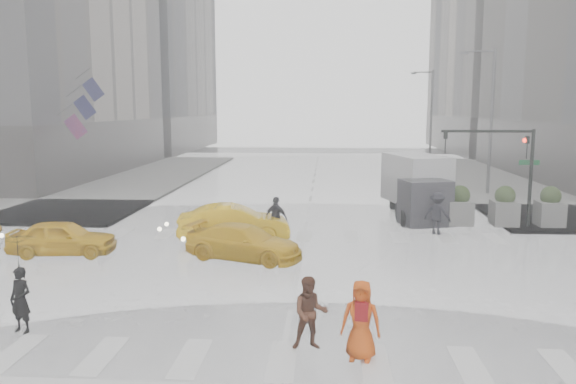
# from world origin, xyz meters

# --- Properties ---
(ground) EXTENTS (120.00, 120.00, 0.00)m
(ground) POSITION_xyz_m (0.00, 0.00, 0.00)
(ground) COLOR black
(ground) RESTS_ON ground
(sidewalk_nw) EXTENTS (35.00, 35.00, 0.15)m
(sidewalk_nw) POSITION_xyz_m (-19.50, 17.50, 0.07)
(sidewalk_nw) COLOR slate
(sidewalk_nw) RESTS_ON ground
(building_ne_far) EXTENTS (26.05, 26.05, 36.00)m
(building_ne_far) POSITION_xyz_m (29.00, 56.00, 16.27)
(building_ne_far) COLOR #A3998E
(building_ne_far) RESTS_ON ground
(road_markings) EXTENTS (18.00, 48.00, 0.01)m
(road_markings) POSITION_xyz_m (0.00, 0.00, 0.01)
(road_markings) COLOR silver
(road_markings) RESTS_ON ground
(traffic_signal_pole) EXTENTS (4.45, 0.42, 4.50)m
(traffic_signal_pole) POSITION_xyz_m (9.01, 8.01, 3.22)
(traffic_signal_pole) COLOR black
(traffic_signal_pole) RESTS_ON ground
(street_lamp_near) EXTENTS (2.15, 0.22, 9.00)m
(street_lamp_near) POSITION_xyz_m (10.87, 18.00, 4.95)
(street_lamp_near) COLOR #59595B
(street_lamp_near) RESTS_ON ground
(street_lamp_far) EXTENTS (2.15, 0.22, 9.00)m
(street_lamp_far) POSITION_xyz_m (10.87, 38.00, 4.95)
(street_lamp_far) COLOR #59595B
(street_lamp_far) RESTS_ON ground
(planter_west) EXTENTS (1.10, 1.10, 1.80)m
(planter_west) POSITION_xyz_m (7.00, 8.20, 0.98)
(planter_west) COLOR slate
(planter_west) RESTS_ON ground
(planter_mid) EXTENTS (1.10, 1.10, 1.80)m
(planter_mid) POSITION_xyz_m (9.00, 8.20, 0.98)
(planter_mid) COLOR slate
(planter_mid) RESTS_ON ground
(planter_east) EXTENTS (1.10, 1.10, 1.80)m
(planter_east) POSITION_xyz_m (11.00, 8.20, 0.98)
(planter_east) COLOR slate
(planter_east) RESTS_ON ground
(flag_cluster) EXTENTS (2.87, 3.06, 4.69)m
(flag_cluster) POSITION_xyz_m (-15.08, 18.50, 5.64)
(flag_cluster) COLOR #59595B
(flag_cluster) RESTS_ON ground
(pedestrian_black) EXTENTS (1.18, 1.19, 2.43)m
(pedestrian_black) POSITION_xyz_m (-6.45, -4.82, 1.63)
(pedestrian_black) COLOR black
(pedestrian_black) RESTS_ON ground
(pedestrian_brown) EXTENTS (0.88, 0.72, 1.68)m
(pedestrian_brown) POSITION_xyz_m (0.59, -5.31, 0.84)
(pedestrian_brown) COLOR #4F2B1C
(pedestrian_brown) RESTS_ON ground
(pedestrian_orange) EXTENTS (0.95, 0.71, 1.77)m
(pedestrian_orange) POSITION_xyz_m (1.70, -5.78, 0.89)
(pedestrian_orange) COLOR #CD480E
(pedestrian_orange) RESTS_ON ground
(pedestrian_far_a) EXTENTS (1.23, 1.05, 1.81)m
(pedestrian_far_a) POSITION_xyz_m (-1.12, 5.28, 0.90)
(pedestrian_far_a) COLOR black
(pedestrian_far_a) RESTS_ON ground
(pedestrian_far_b) EXTENTS (1.36, 1.20, 1.84)m
(pedestrian_far_b) POSITION_xyz_m (5.73, 6.73, 0.92)
(pedestrian_far_b) COLOR black
(pedestrian_far_b) RESTS_ON ground
(taxi_front) EXTENTS (3.98, 1.91, 1.31)m
(taxi_front) POSITION_xyz_m (-8.80, 2.24, 0.66)
(taxi_front) COLOR #F0B60C
(taxi_front) RESTS_ON ground
(taxi_mid) EXTENTS (4.73, 2.27, 1.49)m
(taxi_mid) POSITION_xyz_m (-2.84, 4.94, 0.75)
(taxi_mid) COLOR #F0B60C
(taxi_mid) RESTS_ON ground
(taxi_rear) EXTENTS (4.18, 2.86, 1.25)m
(taxi_rear) POSITION_xyz_m (-2.02, 2.13, 0.63)
(taxi_rear) COLOR #F0B60C
(taxi_rear) RESTS_ON ground
(box_truck) EXTENTS (2.17, 5.78, 3.07)m
(box_truck) POSITION_xyz_m (5.46, 10.38, 1.64)
(box_truck) COLOR #B9B9BB
(box_truck) RESTS_ON ground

